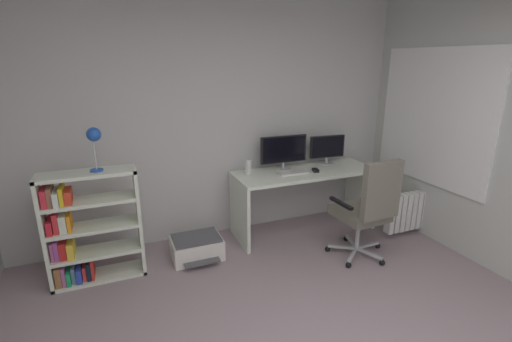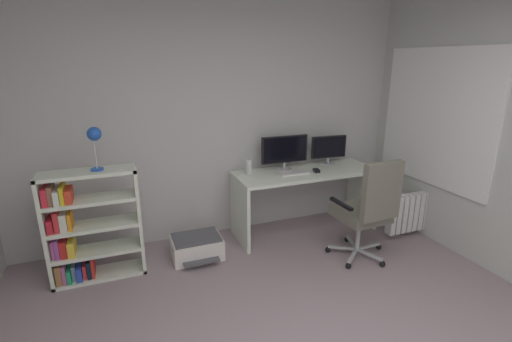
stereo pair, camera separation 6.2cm
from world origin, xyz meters
name	(u,v)px [view 1 (the left image)]	position (x,y,z in m)	size (l,w,h in m)	color
wall_back	(215,117)	(0.00, 2.74, 1.38)	(4.46, 0.10, 2.75)	beige
window_pane	(433,117)	(2.22, 1.78, 1.38)	(0.01, 1.42, 1.40)	white
window_frame	(433,117)	(2.22, 1.78, 1.38)	(0.02, 1.50, 1.48)	white
desk	(305,186)	(0.95, 2.33, 0.57)	(1.68, 0.61, 0.76)	white
monitor_main	(284,150)	(0.74, 2.48, 0.98)	(0.57, 0.18, 0.40)	#B2B5B7
monitor_secondary	(327,148)	(1.34, 2.48, 0.96)	(0.45, 0.18, 0.35)	#B2B5B7
keyboard	(293,173)	(0.76, 2.27, 0.77)	(0.34, 0.13, 0.02)	silver
computer_mouse	(315,170)	(1.04, 2.25, 0.77)	(0.06, 0.10, 0.03)	black
desktop_speaker	(248,167)	(0.28, 2.44, 0.84)	(0.07, 0.07, 0.17)	silver
office_chair	(368,207)	(1.20, 1.49, 0.59)	(0.61, 0.63, 1.10)	#B7BABC
bookshelf	(84,231)	(-1.42, 2.17, 0.50)	(0.82, 0.28, 1.05)	silver
desk_lamp	(94,138)	(-1.24, 2.17, 1.34)	(0.13, 0.12, 0.39)	blue
printer	(197,247)	(-0.40, 2.18, 0.12)	(0.51, 0.46, 0.24)	silver
radiator	(414,210)	(2.13, 1.78, 0.29)	(0.78, 0.10, 0.45)	white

